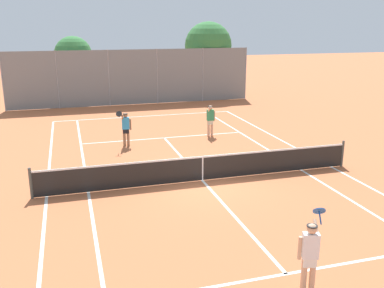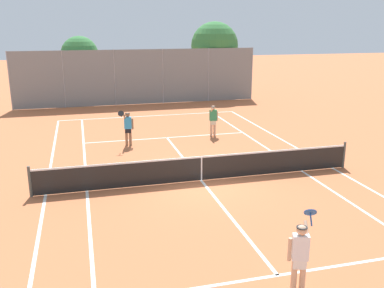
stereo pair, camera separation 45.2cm
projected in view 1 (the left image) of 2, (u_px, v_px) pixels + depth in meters
The scene contains 9 objects.
ground_plane at pixel (202, 181), 15.84m from camera, with size 120.00×120.00×0.00m, color #BC663D.
court_line_markings at pixel (202, 180), 15.83m from camera, with size 11.10×23.90×0.01m.
tennis_net at pixel (203, 168), 15.70m from camera, with size 12.00×0.10×1.07m.
player_near_side at pixel (310, 253), 9.06m from camera, with size 0.83×0.70×1.77m.
player_far_left at pixel (126, 127), 20.08m from camera, with size 0.76×0.72×1.77m.
player_far_right at pixel (210, 119), 21.88m from camera, with size 0.43×0.49×1.60m.
back_fence at pixel (133, 77), 30.19m from camera, with size 17.23×0.08×3.90m.
tree_behind_left at pixel (72, 56), 30.29m from camera, with size 2.69×2.64×4.78m.
tree_behind_right at pixel (209, 47), 33.12m from camera, with size 3.63×3.63×5.78m.
Camera 1 is at (-4.56, -14.16, 5.61)m, focal length 40.00 mm.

